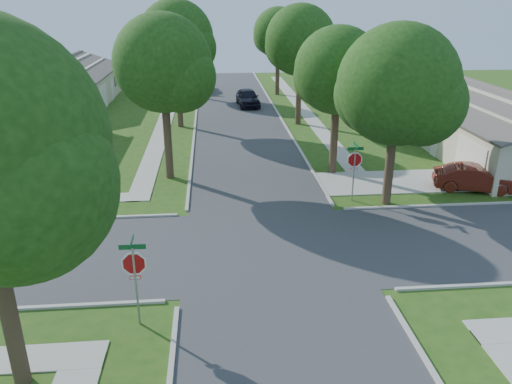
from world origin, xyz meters
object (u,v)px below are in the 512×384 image
object	(u,v)px
house_ne_far	(400,86)
tree_ne_corner	(398,91)
car_curb_west	(202,84)
tree_e_near	(339,75)
stop_sign_ne	(355,162)
house_ne_near	(502,134)
house_nw_near	(0,130)
stop_sign_sw	(134,267)
tree_w_far	(185,41)
car_curb_east	(248,97)
tree_e_far	(279,35)
tree_w_near	(164,68)
tree_w_mid	(177,41)
house_nw_far	(68,86)
car_driveway	(475,178)
tree_e_mid	(301,44)

from	to	relation	value
house_ne_far	tree_ne_corner	bearing A→B (deg)	-111.23
car_curb_west	tree_e_near	bearing A→B (deg)	108.88
stop_sign_ne	tree_e_near	distance (m)	5.62
house_ne_near	house_nw_near	distance (m)	32.23
house_ne_far	car_curb_west	xyz separation A→B (m)	(-19.19, 8.13, -0.86)
stop_sign_sw	tree_w_far	distance (m)	38.86
car_curb_east	car_curb_west	size ratio (longest dim) A/B	1.03
car_curb_west	stop_sign_sw	bearing A→B (deg)	91.04
stop_sign_sw	tree_e_far	bearing A→B (deg)	76.27
tree_w_near	tree_w_mid	bearing A→B (deg)	89.98
tree_e_near	house_nw_far	distance (m)	31.24
car_curb_east	car_curb_west	xyz separation A→B (m)	(-4.40, 8.71, -0.13)
tree_w_near	car_driveway	bearing A→B (deg)	-12.25
tree_e_mid	house_ne_far	size ratio (longest dim) A/B	0.68
tree_e_far	car_driveway	world-z (taller)	tree_e_far
house_ne_far	house_nw_near	xyz separation A→B (m)	(-31.98, -14.00, 0.00)
tree_w_far	tree_ne_corner	world-z (taller)	tree_ne_corner
car_curb_east	tree_e_far	bearing A→B (deg)	52.89
car_curb_west	tree_e_far	bearing A→B (deg)	161.64
stop_sign_sw	tree_w_far	world-z (taller)	tree_w_far
house_nw_far	car_curb_east	size ratio (longest dim) A/B	2.92
stop_sign_ne	car_curb_west	size ratio (longest dim) A/B	0.66
tree_w_near	car_curb_east	bearing A→B (deg)	73.25
car_driveway	car_curb_east	xyz separation A→B (m)	(-10.30, 22.92, 0.11)
tree_w_far	tree_ne_corner	xyz separation A→B (m)	(11.01, -29.80, 0.09)
house_nw_near	tree_w_far	bearing A→B (deg)	59.18
tree_e_far	tree_w_far	xyz separation A→B (m)	(-9.40, -0.00, -0.47)
car_driveway	tree_w_near	bearing A→B (deg)	95.27
tree_w_far	tree_ne_corner	bearing A→B (deg)	-69.72
stop_sign_ne	tree_w_mid	world-z (taller)	tree_w_mid
tree_e_near	tree_e_mid	bearing A→B (deg)	89.97
tree_e_mid	house_ne_near	world-z (taller)	tree_e_mid
tree_w_near	car_driveway	xyz separation A→B (m)	(16.14, -3.51, -5.43)
house_nw_near	car_driveway	bearing A→B (deg)	-19.06
tree_w_mid	house_nw_far	world-z (taller)	tree_w_mid
tree_w_mid	tree_ne_corner	size ratio (longest dim) A/B	1.10
house_nw_far	tree_w_mid	bearing A→B (deg)	-44.07
tree_e_far	house_nw_far	bearing A→B (deg)	-174.47
tree_w_mid	tree_w_far	distance (m)	13.04
tree_w_mid	house_nw_near	size ratio (longest dim) A/B	0.70
stop_sign_sw	car_curb_west	size ratio (longest dim) A/B	0.66
car_driveway	car_curb_west	world-z (taller)	car_driveway
house_ne_near	house_nw_far	world-z (taller)	same
house_nw_far	house_nw_near	bearing A→B (deg)	-90.00
tree_e_mid	tree_w_far	size ratio (longest dim) A/B	1.15
tree_e_mid	house_ne_far	xyz separation A→B (m)	(11.23, 7.99, -4.74)
tree_e_far	tree_w_mid	world-z (taller)	tree_w_mid
car_curb_east	stop_sign_ne	bearing A→B (deg)	-86.25
tree_ne_corner	car_curb_west	world-z (taller)	tree_ne_corner
tree_w_mid	tree_w_near	bearing A→B (deg)	-90.02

